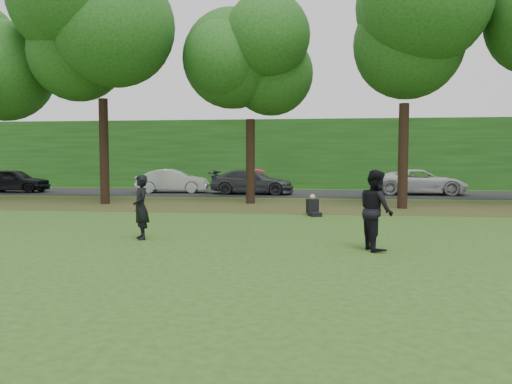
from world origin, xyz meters
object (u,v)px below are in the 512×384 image
player_left (141,207)px  frisbee (260,171)px  player_right (376,210)px  seated_person (313,208)px

player_left → frisbee: 3.62m
player_right → seated_person: player_right is taller
player_left → frisbee: frisbee is taller
player_right → player_left: bearing=67.0°
player_left → frisbee: size_ratio=5.91×
frisbee → seated_person: frisbee is taller
player_left → seated_person: 7.81m
player_left → seated_person: size_ratio=2.15×
player_right → seated_person: size_ratio=2.38×
player_right → frisbee: frisbee is taller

